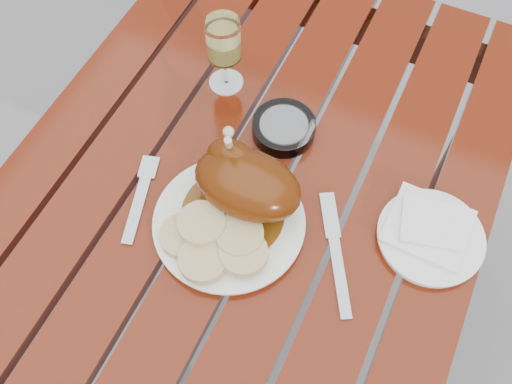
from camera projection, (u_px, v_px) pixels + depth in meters
ground at (245, 327)px, 1.61m from camera, size 60.00×60.00×0.00m
table at (242, 279)px, 1.28m from camera, size 0.80×1.20×0.75m
dinner_plate at (229, 223)px, 0.93m from camera, size 0.29×0.29×0.02m
roast_duck at (244, 182)px, 0.90m from camera, size 0.18×0.18×0.13m
bread_dumplings at (214, 241)px, 0.88m from camera, size 0.18×0.13×0.03m
wine_glass at (224, 55)px, 1.01m from camera, size 0.08×0.08×0.15m
side_plate at (430, 237)px, 0.91m from camera, size 0.19×0.19×0.01m
napkin at (428, 227)px, 0.91m from camera, size 0.13×0.12×0.01m
ashtray at (284, 128)px, 1.01m from camera, size 0.13×0.13×0.03m
fork at (139, 202)px, 0.95m from camera, size 0.06×0.15×0.01m
knife at (337, 262)px, 0.90m from camera, size 0.11×0.17×0.01m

